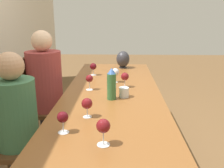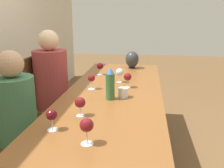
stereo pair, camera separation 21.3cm
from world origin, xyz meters
The scene contains 16 objects.
ground_plane centered at (0.00, 0.00, 0.00)m, with size 14.00×14.00×0.00m, color brown.
dining_table centered at (0.00, 0.00, 0.69)m, with size 2.58×0.86×0.76m.
water_bottle centered at (-0.21, 0.00, 0.89)m, with size 0.07×0.07×0.26m.
water_tumbler centered at (-0.15, -0.10, 0.80)m, with size 0.08×0.08×0.08m.
vase centered at (1.03, -0.10, 0.88)m, with size 0.17×0.17×0.22m.
wine_glass_0 centered at (-0.96, 0.02, 0.87)m, with size 0.08×0.08×0.15m.
wine_glass_1 centered at (0.05, 0.21, 0.86)m, with size 0.07×0.07×0.14m.
wine_glass_2 centered at (-0.82, 0.26, 0.86)m, with size 0.07×0.07×0.13m.
wine_glass_3 centered at (0.33, -0.02, 0.87)m, with size 0.08×0.08×0.15m.
wine_glass_4 centered at (0.63, 0.24, 0.86)m, with size 0.08×0.08×0.14m.
wine_glass_5 centered at (0.15, -0.11, 0.86)m, with size 0.08×0.08×0.14m.
wine_glass_6 centered at (-0.59, 0.15, 0.86)m, with size 0.07×0.07×0.14m.
chair_near centered at (-0.45, 0.79, 0.53)m, with size 0.44×0.44×1.01m.
chair_far centered at (0.32, 0.79, 0.53)m, with size 0.44×0.44×1.01m.
person_near centered at (-0.45, 0.70, 0.64)m, with size 0.32×0.32×1.19m.
person_far centered at (0.32, 0.70, 0.69)m, with size 0.36×0.36×1.29m.
Camera 1 is at (-2.16, -0.07, 1.44)m, focal length 40.00 mm.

